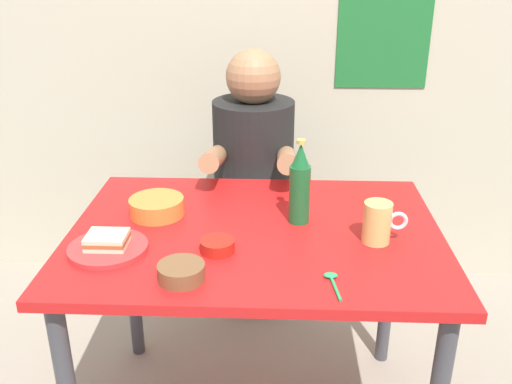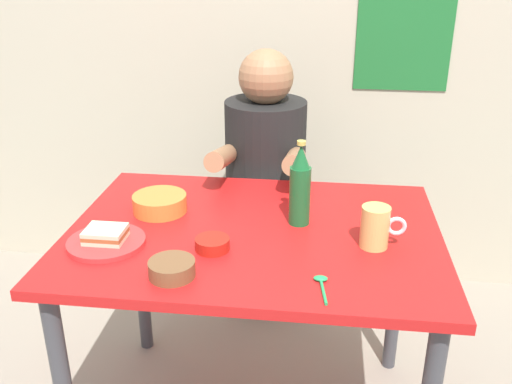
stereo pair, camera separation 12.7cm
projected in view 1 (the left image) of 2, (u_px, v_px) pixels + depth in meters
name	position (u px, v px, depth m)	size (l,w,h in m)	color
wall_back	(266.00, 2.00, 2.41)	(4.40, 0.09, 2.60)	#BCB299
dining_table	(255.00, 257.00, 1.71)	(1.10, 0.80, 0.74)	red
stool	(254.00, 244.00, 2.41)	(0.34, 0.34, 0.45)	#4C4C51
person_seated	(253.00, 153.00, 2.23)	(0.33, 0.56, 0.72)	black
plate_orange	(108.00, 248.00, 1.55)	(0.22, 0.22, 0.01)	red
sandwich	(107.00, 240.00, 1.54)	(0.11, 0.09, 0.04)	beige
beer_mug	(378.00, 222.00, 1.58)	(0.13, 0.08, 0.12)	#D1BC66
beer_bottle	(300.00, 186.00, 1.68)	(0.06, 0.06, 0.26)	#19602D
condiment_bowl_brown	(181.00, 271.00, 1.41)	(0.12, 0.12, 0.04)	brown
sambal_bowl_red	(217.00, 245.00, 1.55)	(0.10, 0.10, 0.03)	#B21E14
soup_bowl_orange	(157.00, 206.00, 1.76)	(0.17, 0.17, 0.05)	orange
spoon	(332.00, 280.00, 1.41)	(0.04, 0.12, 0.01)	#26A559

